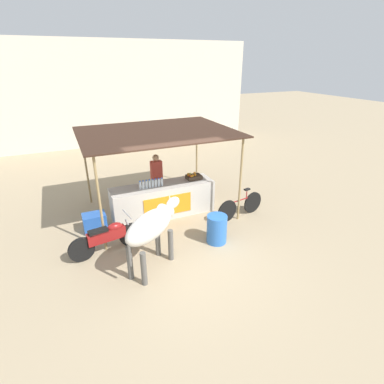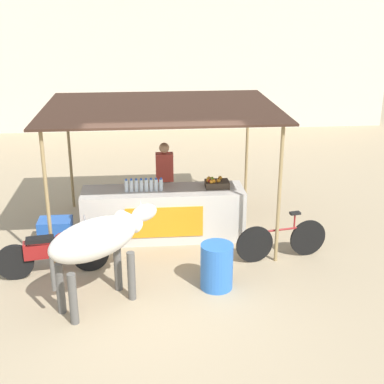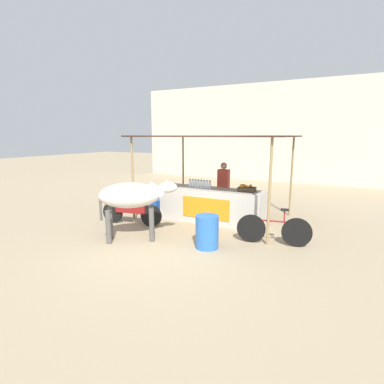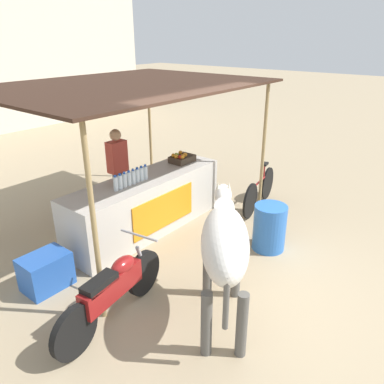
{
  "view_description": "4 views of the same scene",
  "coord_description": "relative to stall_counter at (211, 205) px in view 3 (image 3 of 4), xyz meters",
  "views": [
    {
      "loc": [
        -2.46,
        -5.41,
        4.29
      ],
      "look_at": [
        0.4,
        1.02,
        1.14
      ],
      "focal_mm": 28.0,
      "sensor_mm": 36.0,
      "label": 1
    },
    {
      "loc": [
        -0.3,
        -7.07,
        4.33
      ],
      "look_at": [
        0.47,
        1.43,
        1.18
      ],
      "focal_mm": 50.0,
      "sensor_mm": 36.0,
      "label": 2
    },
    {
      "loc": [
        3.34,
        -5.48,
        2.44
      ],
      "look_at": [
        0.2,
        0.6,
        1.15
      ],
      "focal_mm": 28.0,
      "sensor_mm": 36.0,
      "label": 3
    },
    {
      "loc": [
        -4.03,
        -2.02,
        3.15
      ],
      "look_at": [
        0.4,
        1.53,
        0.75
      ],
      "focal_mm": 35.0,
      "sensor_mm": 36.0,
      "label": 4
    }
  ],
  "objects": [
    {
      "name": "ground_plane",
      "position": [
        0.0,
        -2.2,
        -0.48
      ],
      "size": [
        60.0,
        60.0,
        0.0
      ],
      "primitive_type": "plane",
      "color": "tan"
    },
    {
      "name": "building_wall_far",
      "position": [
        0.0,
        8.86,
        2.12
      ],
      "size": [
        16.0,
        0.5,
        5.2
      ],
      "primitive_type": "cube",
      "color": "beige",
      "rests_on": "ground"
    },
    {
      "name": "stall_counter",
      "position": [
        0.0,
        0.0,
        0.0
      ],
      "size": [
        3.0,
        0.82,
        0.96
      ],
      "color": "beige",
      "rests_on": "ground"
    },
    {
      "name": "stall_awning",
      "position": [
        0.0,
        0.3,
        1.88
      ],
      "size": [
        4.2,
        3.2,
        2.45
      ],
      "color": "#382319",
      "rests_on": "ground"
    },
    {
      "name": "water_bottle_row",
      "position": [
        -0.35,
        -0.05,
        0.59
      ],
      "size": [
        0.7,
        0.07,
        0.25
      ],
      "color": "silver",
      "rests_on": "stall_counter"
    },
    {
      "name": "fruit_crate",
      "position": [
        1.0,
        0.05,
        0.56
      ],
      "size": [
        0.44,
        0.32,
        0.18
      ],
      "color": "#3F3326",
      "rests_on": "stall_counter"
    },
    {
      "name": "vendor_behind_counter",
      "position": [
        0.06,
        0.75,
        0.37
      ],
      "size": [
        0.34,
        0.22,
        1.65
      ],
      "color": "#383842",
      "rests_on": "ground"
    },
    {
      "name": "cooler_box",
      "position": [
        -2.0,
        -0.1,
        -0.24
      ],
      "size": [
        0.6,
        0.44,
        0.48
      ],
      "primitive_type": "cube",
      "color": "blue",
      "rests_on": "ground"
    },
    {
      "name": "water_barrel",
      "position": [
        0.75,
        -1.94,
        -0.11
      ],
      "size": [
        0.51,
        0.51,
        0.74
      ],
      "primitive_type": "cylinder",
      "color": "blue",
      "rests_on": "ground"
    },
    {
      "name": "cow",
      "position": [
        -1.02,
        -2.26,
        0.55
      ],
      "size": [
        1.69,
        1.36,
        1.44
      ],
      "color": "silver",
      "rests_on": "ground"
    },
    {
      "name": "motorcycle_parked",
      "position": [
        -1.83,
        -1.29,
        -0.05
      ],
      "size": [
        1.79,
        0.55,
        0.9
      ],
      "color": "black",
      "rests_on": "ground"
    },
    {
      "name": "bicycle_leaning",
      "position": [
        2.01,
        -1.06,
        -0.13
      ],
      "size": [
        1.64,
        0.33,
        0.85
      ],
      "color": "black",
      "rests_on": "ground"
    }
  ]
}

